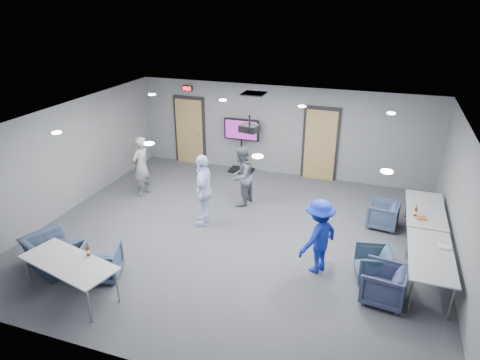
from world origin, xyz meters
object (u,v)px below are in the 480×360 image
(chair_front_a, at_px, (101,262))
(tv_stand, at_px, (241,142))
(person_d, at_px, (319,236))
(chair_right_a, at_px, (383,215))
(bottle_front, at_px, (88,251))
(bottle_right, at_px, (416,212))
(person_a, at_px, (141,166))
(chair_front_b, at_px, (53,253))
(table_right_b, at_px, (431,256))
(person_b, at_px, (241,176))
(chair_right_c, at_px, (384,284))
(projector, at_px, (249,128))
(table_right_a, at_px, (425,211))
(chair_right_b, at_px, (374,264))
(person_c, at_px, (204,190))
(table_front_left, at_px, (69,264))

(chair_front_a, height_order, tv_stand, tv_stand)
(person_d, xyz_separation_m, chair_right_a, (1.17, 2.26, -0.46))
(chair_front_a, bearing_deg, person_d, -177.81)
(bottle_front, relative_size, bottle_right, 1.03)
(person_a, xyz_separation_m, chair_right_a, (6.33, 0.25, -0.51))
(chair_front_b, bearing_deg, table_right_b, -143.26)
(person_b, xyz_separation_m, chair_front_b, (-2.64, -3.95, -0.46))
(person_a, relative_size, chair_right_c, 2.19)
(person_b, bearing_deg, bottle_front, -10.09)
(table_right_b, bearing_deg, bottle_right, 9.17)
(person_b, height_order, tv_stand, tv_stand)
(bottle_front, height_order, bottle_right, bottle_front)
(table_right_b, height_order, projector, projector)
(table_right_a, relative_size, bottle_front, 7.19)
(chair_front_a, bearing_deg, chair_right_c, 171.44)
(chair_right_b, bearing_deg, chair_right_c, 4.83)
(person_a, height_order, bottle_right, person_a)
(chair_front_a, relative_size, bottle_right, 2.82)
(person_b, distance_m, chair_front_b, 4.78)
(person_c, xyz_separation_m, table_right_b, (4.93, -0.92, -0.19))
(chair_front_a, distance_m, tv_stand, 6.17)
(person_c, distance_m, table_front_left, 3.51)
(person_b, relative_size, chair_front_b, 1.55)
(table_right_b, relative_size, bottle_right, 7.25)
(table_front_left, bearing_deg, tv_stand, 95.57)
(chair_right_a, height_order, bottle_front, bottle_front)
(person_a, distance_m, table_right_b, 7.44)
(chair_right_b, xyz_separation_m, projector, (-2.96, 1.26, 2.08))
(person_a, bearing_deg, person_b, 104.72)
(chair_right_b, height_order, bottle_right, bottle_right)
(chair_front_a, height_order, projector, projector)
(person_d, distance_m, table_front_left, 4.66)
(person_d, bearing_deg, bottle_right, 161.86)
(person_a, relative_size, table_right_a, 0.85)
(person_d, relative_size, chair_right_c, 2.04)
(chair_front_a, relative_size, table_right_a, 0.38)
(bottle_right, bearing_deg, chair_front_a, -150.95)
(bottle_right, bearing_deg, table_right_b, -80.83)
(chair_right_a, bearing_deg, table_right_a, 81.69)
(person_c, relative_size, table_right_a, 0.90)
(chair_right_a, distance_m, chair_right_b, 2.18)
(chair_right_a, height_order, chair_front_a, chair_front_a)
(person_a, height_order, person_b, person_a)
(chair_right_b, distance_m, chair_front_b, 6.36)
(person_b, xyz_separation_m, chair_right_c, (3.66, -2.85, -0.46))
(bottle_front, distance_m, tv_stand, 6.51)
(person_b, relative_size, chair_front_a, 2.16)
(person_d, relative_size, bottle_front, 5.70)
(chair_right_a, bearing_deg, table_front_left, -42.35)
(chair_right_c, xyz_separation_m, projector, (-3.14, 1.89, 2.06))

